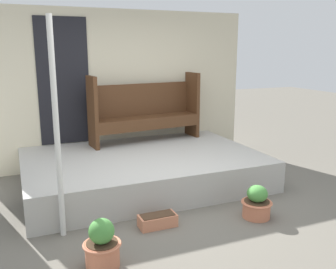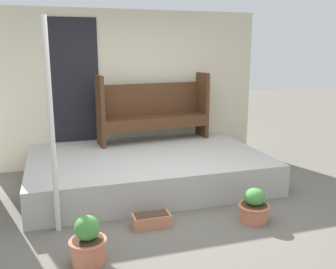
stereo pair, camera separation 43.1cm
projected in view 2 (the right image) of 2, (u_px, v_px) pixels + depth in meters
The scene contains 8 objects.
ground_plane at pixel (172, 212), 4.59m from camera, with size 24.00×24.00×0.00m, color #666056.
porch_slab at pixel (147, 168), 5.58m from camera, with size 3.38×2.25×0.44m.
house_wall at pixel (127, 88), 6.40m from camera, with size 4.58×0.08×2.60m.
support_post at pixel (52, 129), 3.89m from camera, with size 0.06×0.06×2.29m.
bench at pixel (153, 108), 6.26m from camera, with size 1.90×0.59×1.12m.
flower_pot_left at pixel (88, 243), 3.47m from camera, with size 0.36×0.36×0.47m.
flower_pot_middle at pixel (254, 207), 4.33m from camera, with size 0.37×0.37×0.40m.
planter_box_rect at pixel (151, 220), 4.23m from camera, with size 0.43×0.20×0.15m.
Camera 2 is at (-1.32, -4.06, 1.96)m, focal length 40.00 mm.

